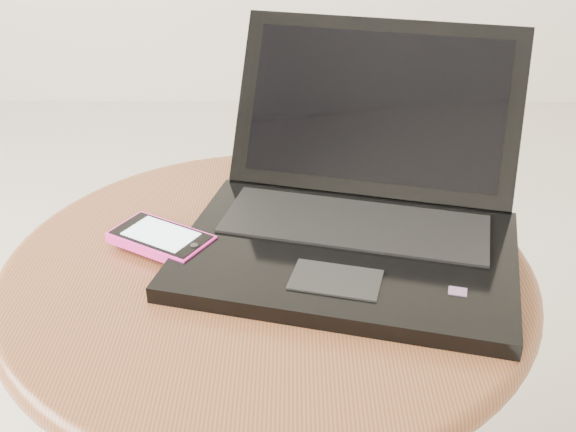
{
  "coord_description": "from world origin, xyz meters",
  "views": [
    {
      "loc": [
        -0.06,
        -0.62,
        0.96
      ],
      "look_at": [
        -0.06,
        0.09,
        0.56
      ],
      "focal_mm": 44.35,
      "sensor_mm": 36.0,
      "label": 1
    }
  ],
  "objects": [
    {
      "name": "phone_pink",
      "position": [
        -0.22,
        0.11,
        0.52
      ],
      "size": [
        0.14,
        0.12,
        0.01
      ],
      "color": "#FC2CA9",
      "rests_on": "phone_black"
    },
    {
      "name": "phone_black",
      "position": [
        -0.23,
        0.14,
        0.51
      ],
      "size": [
        0.12,
        0.11,
        0.01
      ],
      "color": "black",
      "rests_on": "table"
    },
    {
      "name": "table",
      "position": [
        -0.09,
        0.09,
        0.4
      ],
      "size": [
        0.63,
        0.63,
        0.5
      ],
      "color": "#53270E",
      "rests_on": "ground"
    },
    {
      "name": "laptop",
      "position": [
        0.02,
        0.15,
        0.55
      ],
      "size": [
        0.47,
        0.48,
        0.23
      ],
      "color": "black",
      "rests_on": "table"
    }
  ]
}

